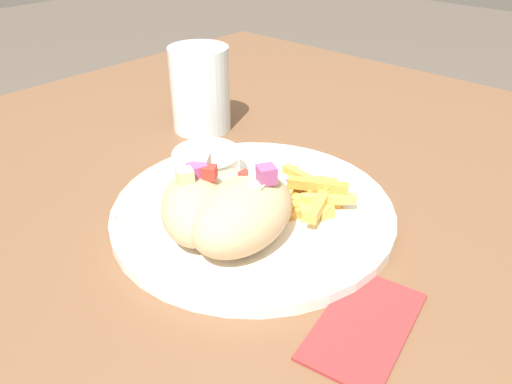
# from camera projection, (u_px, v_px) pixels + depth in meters

# --- Properties ---
(table) EXTENTS (1.15, 1.15, 0.71)m
(table) POSITION_uv_depth(u_px,v_px,m) (265.00, 263.00, 0.60)
(table) COLOR brown
(table) RESTS_ON ground_plane
(napkin) EXTENTS (0.13, 0.09, 0.00)m
(napkin) POSITION_uv_depth(u_px,v_px,m) (364.00, 325.00, 0.41)
(napkin) COLOR maroon
(napkin) RESTS_ON table
(plate) EXTENTS (0.30, 0.30, 0.02)m
(plate) POSITION_uv_depth(u_px,v_px,m) (256.00, 211.00, 0.54)
(plate) COLOR white
(plate) RESTS_ON table
(pita_sandwich_near) EXTENTS (0.14, 0.11, 0.07)m
(pita_sandwich_near) POSITION_uv_depth(u_px,v_px,m) (243.00, 213.00, 0.47)
(pita_sandwich_near) COLOR tan
(pita_sandwich_near) RESTS_ON plate
(pita_sandwich_far) EXTENTS (0.12, 0.13, 0.07)m
(pita_sandwich_far) POSITION_uv_depth(u_px,v_px,m) (195.00, 206.00, 0.49)
(pita_sandwich_far) COLOR tan
(pita_sandwich_far) RESTS_ON plate
(fries_pile) EXTENTS (0.11, 0.11, 0.03)m
(fries_pile) POSITION_uv_depth(u_px,v_px,m) (305.00, 197.00, 0.53)
(fries_pile) COLOR gold
(fries_pile) RESTS_ON plate
(sauce_ramekin) EXTENTS (0.08, 0.08, 0.03)m
(sauce_ramekin) POSITION_uv_depth(u_px,v_px,m) (207.00, 162.00, 0.58)
(sauce_ramekin) COLOR white
(sauce_ramekin) RESTS_ON plate
(water_glass) EXTENTS (0.09, 0.09, 0.12)m
(water_glass) POSITION_uv_depth(u_px,v_px,m) (201.00, 93.00, 0.72)
(water_glass) COLOR silver
(water_glass) RESTS_ON table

